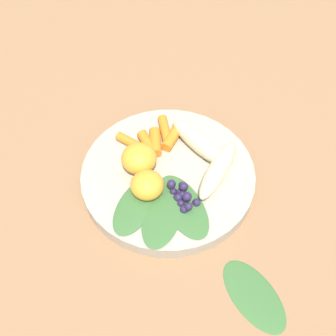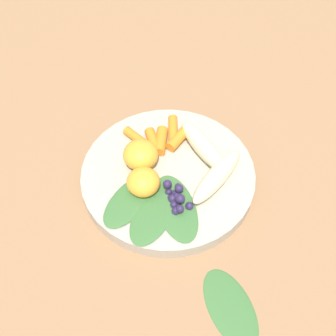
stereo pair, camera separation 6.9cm
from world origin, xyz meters
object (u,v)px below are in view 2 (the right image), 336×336
at_px(bowl, 168,176).
at_px(banana_peeled_right, 217,176).
at_px(banana_peeled_left, 203,146).
at_px(kale_leaf_stray, 230,307).
at_px(orange_segment_near, 143,182).

height_order(bowl, banana_peeled_right, banana_peeled_right).
relative_size(banana_peeled_left, banana_peeled_right, 1.00).
bearing_deg(kale_leaf_stray, orange_segment_near, -167.39).
distance_m(bowl, banana_peeled_left, 0.07).
bearing_deg(kale_leaf_stray, banana_peeled_right, 160.77).
xyz_separation_m(banana_peeled_left, orange_segment_near, (0.07, 0.10, 0.00)).
height_order(banana_peeled_left, kale_leaf_stray, banana_peeled_left).
height_order(bowl, orange_segment_near, orange_segment_near).
distance_m(orange_segment_near, kale_leaf_stray, 0.22).
bearing_deg(banana_peeled_right, banana_peeled_left, 54.48).
bearing_deg(banana_peeled_left, kale_leaf_stray, 155.64).
bearing_deg(bowl, banana_peeled_right, -179.56).
height_order(banana_peeled_right, kale_leaf_stray, banana_peeled_right).
height_order(bowl, banana_peeled_left, banana_peeled_left).
distance_m(banana_peeled_left, banana_peeled_right, 0.06).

